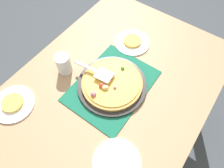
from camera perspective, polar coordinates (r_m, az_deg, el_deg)
ground_plane at (r=1.80m, az=0.00°, el=-12.77°), size 8.00×8.00×0.00m
dining_table at (r=1.21m, az=0.00°, el=-3.17°), size 1.40×1.00×0.75m
placemat at (r=1.11m, az=0.00°, el=-0.45°), size 0.48×0.36×0.01m
pizza_pan at (r=1.10m, az=0.00°, el=-0.19°), size 0.38×0.38×0.01m
pizza at (r=1.08m, az=-0.09°, el=0.31°), size 0.33×0.33×0.05m
plate_near_left at (r=1.30m, az=5.75°, el=11.67°), size 0.22×0.22×0.01m
plate_far_right at (r=1.17m, az=-26.15°, el=-5.09°), size 0.22×0.22×0.01m
plate_side at (r=0.97m, az=1.35°, el=-21.35°), size 0.22×0.22×0.01m
served_slice_left at (r=1.29m, az=5.80°, el=12.06°), size 0.11×0.11×0.02m
served_slice_right at (r=1.16m, az=-26.39°, el=-4.80°), size 0.11×0.11×0.02m
cup_near at (r=1.15m, az=-13.55°, el=5.54°), size 0.08×0.08×0.12m
pizza_server at (r=1.08m, az=-4.52°, el=3.57°), size 0.08×0.23×0.01m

